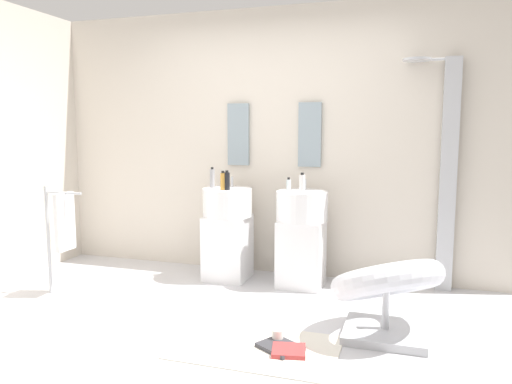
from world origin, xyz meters
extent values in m
cube|color=silver|center=(0.00, 0.00, -0.02)|extent=(4.80, 3.60, 0.04)
cube|color=beige|center=(0.00, 1.65, 1.30)|extent=(4.80, 0.10, 2.60)
cube|color=white|center=(-0.36, 1.26, 0.31)|extent=(0.40, 0.40, 0.61)
cylinder|color=white|center=(-0.36, 1.26, 0.75)|extent=(0.47, 0.47, 0.27)
cylinder|color=#B7BABF|center=(-0.36, 1.39, 0.93)|extent=(0.02, 0.02, 0.10)
cube|color=white|center=(0.36, 1.26, 0.31)|extent=(0.40, 0.40, 0.61)
cylinder|color=white|center=(0.36, 1.26, 0.75)|extent=(0.47, 0.47, 0.27)
cylinder|color=#B7BABF|center=(0.36, 1.39, 0.93)|extent=(0.02, 0.02, 0.10)
cube|color=#8C9EA8|center=(-0.36, 1.58, 1.38)|extent=(0.22, 0.03, 0.61)
cube|color=#8C9EA8|center=(0.36, 1.58, 1.38)|extent=(0.22, 0.03, 0.61)
cube|color=#B7BABF|center=(1.61, 1.53, 1.02)|extent=(0.14, 0.08, 2.05)
cylinder|color=#B7BABF|center=(1.46, 1.51, 2.03)|extent=(0.30, 0.02, 0.02)
cylinder|color=#B7BABF|center=(1.31, 1.48, 2.03)|extent=(0.24, 0.24, 0.02)
cube|color=#B7BABF|center=(1.17, 0.32, 0.03)|extent=(0.56, 0.50, 0.06)
cylinder|color=#B7BABF|center=(1.17, 0.32, 0.20)|extent=(0.05, 0.05, 0.34)
torus|color=silver|center=(1.17, 0.32, 0.40)|extent=(1.10, 1.10, 0.49)
cylinder|color=#B7BABF|center=(-1.70, 0.38, 0.47)|extent=(0.03, 0.03, 0.95)
cylinder|color=#B7BABF|center=(-1.52, 0.38, 0.90)|extent=(0.36, 0.02, 0.02)
cube|color=white|center=(-1.52, 0.38, 0.65)|extent=(0.04, 0.22, 0.50)
cube|color=white|center=(0.37, -0.12, 0.01)|extent=(1.08, 0.68, 0.01)
cube|color=#B73838|center=(0.59, -0.15, 0.02)|extent=(0.25, 0.24, 0.03)
cube|color=#38383D|center=(0.52, -0.11, 0.02)|extent=(0.34, 0.32, 0.03)
cylinder|color=white|center=(0.48, -0.01, 0.05)|extent=(0.08, 0.08, 0.09)
cylinder|color=#99999E|center=(-0.52, 1.28, 0.97)|extent=(0.05, 0.05, 0.18)
cylinder|color=black|center=(-0.52, 1.28, 1.06)|extent=(0.03, 0.03, 0.02)
cylinder|color=silver|center=(0.23, 1.29, 0.93)|extent=(0.04, 0.04, 0.10)
cylinder|color=black|center=(0.23, 1.29, 0.99)|extent=(0.02, 0.02, 0.02)
cylinder|color=black|center=(-0.32, 1.15, 0.96)|extent=(0.05, 0.05, 0.16)
cylinder|color=black|center=(-0.32, 1.15, 1.05)|extent=(0.03, 0.03, 0.02)
cylinder|color=white|center=(0.40, 1.10, 0.96)|extent=(0.05, 0.05, 0.16)
cylinder|color=black|center=(0.40, 1.10, 1.05)|extent=(0.03, 0.03, 0.02)
cylinder|color=#C68C38|center=(-0.36, 1.14, 0.96)|extent=(0.05, 0.05, 0.16)
cylinder|color=black|center=(-0.36, 1.14, 1.04)|extent=(0.03, 0.03, 0.02)
camera|label=1|loc=(1.30, -3.06, 1.43)|focal=34.44mm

